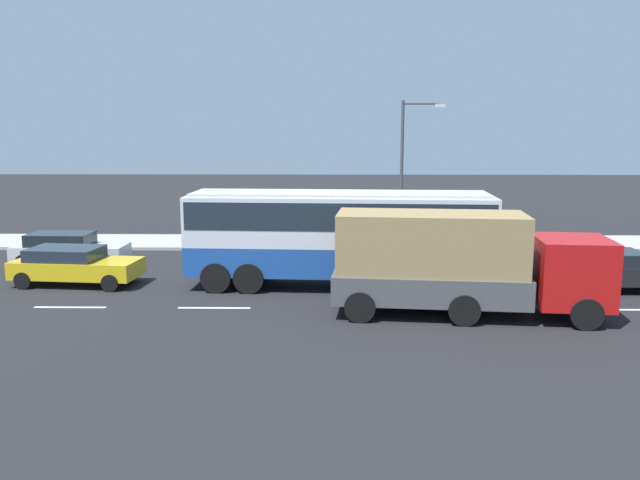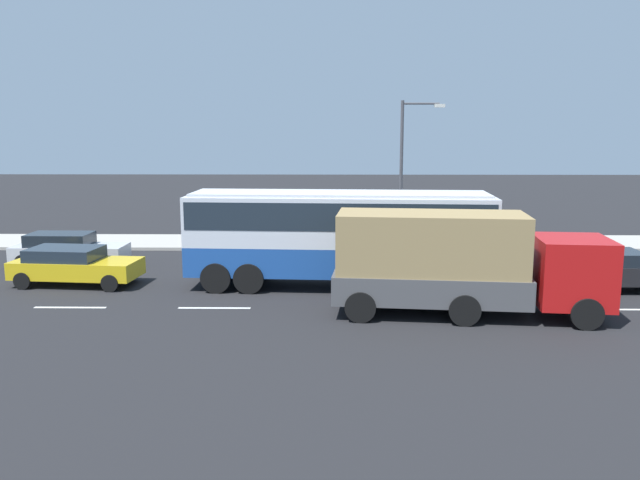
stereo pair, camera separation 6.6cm
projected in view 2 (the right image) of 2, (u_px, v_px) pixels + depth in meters
name	position (u px, v px, depth m)	size (l,w,h in m)	color
ground_plane	(343.00, 286.00, 24.48)	(120.00, 120.00, 0.00)	black
sidewalk_curb	(339.00, 242.00, 33.39)	(80.00, 4.00, 0.15)	#A8A399
lane_centreline	(348.00, 308.00, 21.39)	(32.44, 0.16, 0.01)	white
coach_bus	(339.00, 229.00, 23.93)	(11.35, 3.17, 3.57)	#1E4C9E
cargo_truck	(461.00, 262.00, 20.39)	(8.67, 3.33, 3.26)	red
car_yellow_taxi	(74.00, 265.00, 24.53)	(4.83, 2.37, 1.43)	gold
car_black_sedan	(609.00, 269.00, 23.77)	(4.73, 2.03, 1.45)	black
car_silver_hatch	(68.00, 248.00, 27.94)	(4.78, 1.89, 1.43)	silver
pedestrian_near_curb	(359.00, 222.00, 33.17)	(0.32, 0.32, 1.71)	black
pedestrian_at_crossing	(235.00, 222.00, 33.32)	(0.32, 0.32, 1.65)	black
street_lamp	(406.00, 163.00, 31.40)	(2.10, 0.24, 7.05)	#47474C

